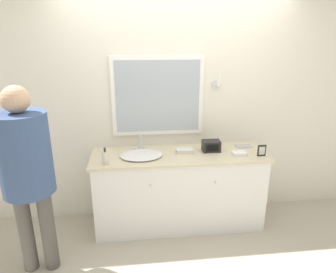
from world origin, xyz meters
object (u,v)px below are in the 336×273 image
(person, at_px, (26,164))
(soap_bottle, at_px, (105,158))
(picture_frame, at_px, (262,151))
(appliance_box, at_px, (211,146))
(sink_basin, at_px, (141,154))

(person, bearing_deg, soap_bottle, 31.06)
(picture_frame, bearing_deg, person, -169.75)
(appliance_box, bearing_deg, picture_frame, -21.48)
(soap_bottle, bearing_deg, person, -148.94)
(sink_basin, distance_m, soap_bottle, 0.40)
(appliance_box, distance_m, person, 1.83)
(soap_bottle, height_order, appliance_box, soap_bottle)
(picture_frame, bearing_deg, sink_basin, 173.79)
(appliance_box, distance_m, picture_frame, 0.53)
(soap_bottle, distance_m, appliance_box, 1.14)
(sink_basin, height_order, picture_frame, sink_basin)
(picture_frame, height_order, person, person)
(sink_basin, bearing_deg, soap_bottle, -154.08)
(sink_basin, xyz_separation_m, person, (-0.96, -0.54, 0.17))
(sink_basin, relative_size, appliance_box, 2.32)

